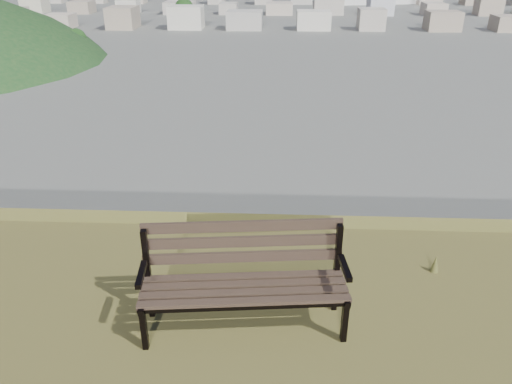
{
  "coord_description": "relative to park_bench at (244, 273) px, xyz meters",
  "views": [
    {
      "loc": [
        0.84,
        -0.97,
        27.87
      ],
      "look_at": [
        0.59,
        4.29,
        25.3
      ],
      "focal_mm": 35.0,
      "sensor_mm": 36.0,
      "label": 1
    }
  ],
  "objects": [
    {
      "name": "park_bench",
      "position": [
        0.0,
        0.0,
        0.0
      ],
      "size": [
        1.71,
        0.7,
        0.87
      ],
      "rotation": [
        0.0,
        0.0,
        0.1
      ],
      "color": "#412E25",
      "rests_on": "hilltop_mesa"
    }
  ]
}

